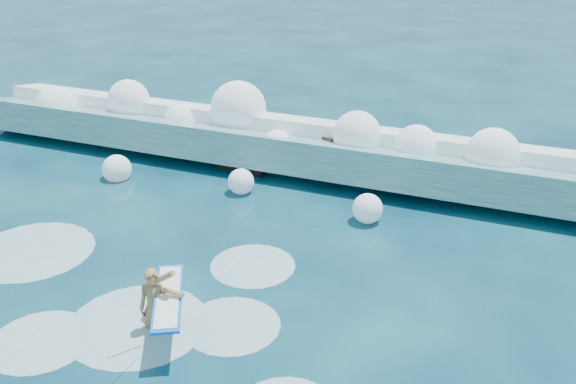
# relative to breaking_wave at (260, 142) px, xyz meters

# --- Properties ---
(ground) EXTENTS (200.00, 200.00, 0.00)m
(ground) POSITION_rel_breaking_wave_xyz_m (1.14, -6.32, -0.58)
(ground) COLOR #07263D
(ground) RESTS_ON ground
(breaking_wave) EXTENTS (19.12, 2.93, 1.65)m
(breaking_wave) POSITION_rel_breaking_wave_xyz_m (0.00, 0.00, 0.00)
(breaking_wave) COLOR teal
(breaking_wave) RESTS_ON ground
(rock_cluster) EXTENTS (8.02, 2.97, 1.19)m
(rock_cluster) POSITION_rel_breaking_wave_xyz_m (-0.48, 0.17, -0.20)
(rock_cluster) COLOR black
(rock_cluster) RESTS_ON ground
(surfer_with_board) EXTENTS (1.47, 2.78, 1.58)m
(surfer_with_board) POSITION_rel_breaking_wave_xyz_m (1.76, -8.57, 0.01)
(surfer_with_board) COLOR #AA7F4F
(surfer_with_board) RESTS_ON ground
(wave_spray) EXTENTS (15.38, 4.67, 2.39)m
(wave_spray) POSITION_rel_breaking_wave_xyz_m (-0.12, -0.11, 0.55)
(wave_spray) COLOR white
(wave_spray) RESTS_ON ground
(surf_foam) EXTENTS (9.66, 5.79, 0.14)m
(surf_foam) POSITION_rel_breaking_wave_xyz_m (0.42, -7.95, -0.58)
(surf_foam) COLOR silver
(surf_foam) RESTS_ON ground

